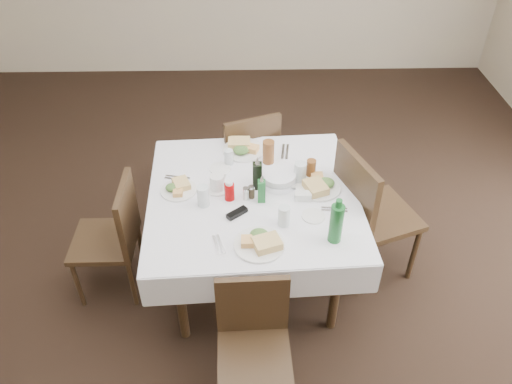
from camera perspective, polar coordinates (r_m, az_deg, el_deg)
ground_plane at (r=3.60m, az=-1.86°, el=-10.78°), size 7.00×7.00×0.00m
room_shell at (r=2.54m, az=-2.68°, el=14.90°), size 6.04×7.04×2.80m
dining_table at (r=3.20m, az=-0.32°, el=-1.31°), size 1.39×1.39×0.76m
chair_north at (r=3.89m, az=-0.92°, el=4.11°), size 0.56×0.56×0.92m
chair_south at (r=2.78m, az=-0.29°, el=-16.19°), size 0.40×0.40×0.82m
chair_east at (r=3.39m, az=12.54°, el=-1.91°), size 0.62×0.62×1.02m
chair_west at (r=3.38m, az=-15.76°, el=-4.47°), size 0.42×0.42×0.88m
meal_north at (r=3.51m, az=-1.54°, el=5.07°), size 0.30×0.30×0.06m
meal_south at (r=2.79m, az=0.53°, el=-5.74°), size 0.29×0.29×0.06m
meal_east at (r=3.19m, az=7.16°, el=0.76°), size 0.30×0.30×0.06m
meal_west at (r=3.20m, az=-8.88°, el=0.47°), size 0.23×0.23×0.05m
side_plate_a at (r=3.35m, az=-4.10°, el=2.70°), size 0.14×0.14×0.01m
side_plate_b at (r=2.99m, az=6.58°, el=-2.75°), size 0.14×0.14×0.01m
water_n at (r=3.37m, az=-3.15°, el=3.98°), size 0.06×0.06×0.11m
water_s at (r=2.89m, az=3.22°, el=-2.73°), size 0.07×0.07×0.13m
water_e at (r=3.21m, az=5.06°, el=2.22°), size 0.08×0.08×0.14m
water_w at (r=3.04m, az=-6.05°, el=-0.47°), size 0.07×0.07×0.14m
iced_tea_a at (r=3.37m, az=1.43°, el=4.60°), size 0.08×0.08×0.16m
iced_tea_b at (r=3.26m, az=6.30°, el=2.66°), size 0.06×0.06×0.13m
bread_basket at (r=3.21m, az=2.63°, el=1.51°), size 0.24×0.24×0.08m
oil_cruet_dark at (r=3.13m, az=0.14°, el=1.99°), size 0.06×0.06×0.24m
oil_cruet_green at (r=3.04m, az=0.64°, el=0.21°), size 0.05×0.05×0.20m
ketchup_bottle at (r=3.07m, az=-3.06°, el=0.14°), size 0.06×0.06×0.14m
salt_shaker at (r=3.08m, az=-1.17°, el=-0.17°), size 0.04×0.04×0.09m
pepper_shaker at (r=3.09m, az=-0.51°, el=0.02°), size 0.04×0.04×0.09m
coffee_mug at (r=3.16m, az=-4.42°, el=1.02°), size 0.15×0.15×0.11m
sunglasses at (r=2.98m, az=-2.19°, el=-2.42°), size 0.13×0.12×0.03m
green_bottle at (r=2.78m, az=9.16°, el=-3.49°), size 0.08×0.08×0.29m
sugar_caddy at (r=3.10m, az=5.39°, el=-0.43°), size 0.11×0.06×0.05m
cutlery_n at (r=3.52m, az=3.34°, el=4.62°), size 0.07×0.19×0.01m
cutlery_s at (r=2.81m, az=-4.27°, el=-6.00°), size 0.08×0.16×0.01m
cutlery_e at (r=3.06m, az=8.94°, el=-1.99°), size 0.16×0.05×0.01m
cutlery_w at (r=3.30m, az=-8.99°, el=1.57°), size 0.17×0.07×0.01m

